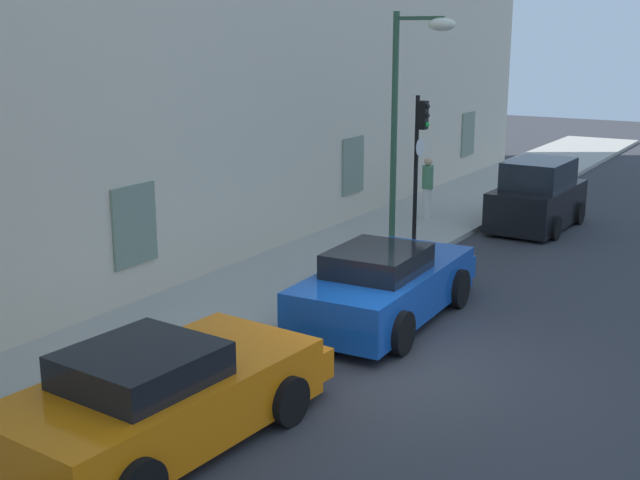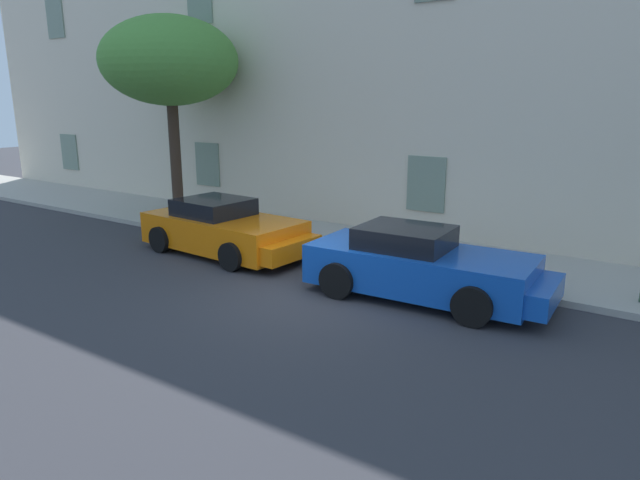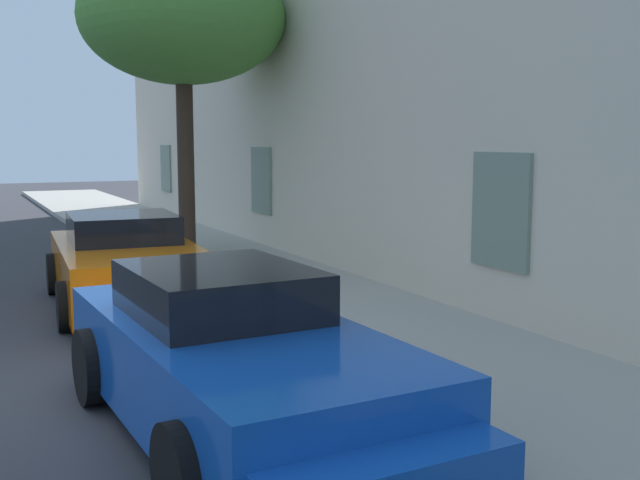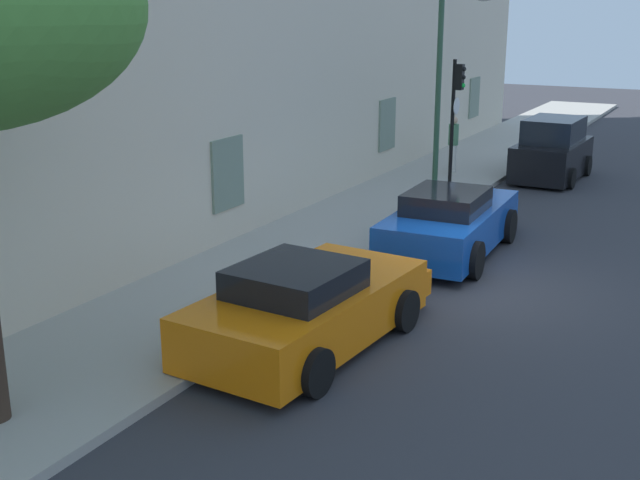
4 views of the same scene
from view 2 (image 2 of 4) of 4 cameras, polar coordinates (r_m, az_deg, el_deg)
The scene contains 6 objects.
ground_plane at distance 11.51m, azimuth -0.48°, elevation -5.57°, with size 80.00×80.00×0.00m, color #333338.
sidewalk at distance 14.57m, azimuth 7.85°, elevation -1.13°, with size 60.00×3.29×0.14m, color #A8A399.
building_facade at distance 17.65m, azimuth 14.36°, elevation 20.56°, with size 41.36×4.76×11.91m.
sportscar_red_lead at distance 14.53m, azimuth -9.32°, elevation 0.96°, with size 4.76×2.41×1.37m.
sportscar_yellow_flank at distance 11.31m, azimuth 10.80°, elevation -2.79°, with size 4.85×2.18×1.41m.
tree_near_kerb at distance 18.66m, azimuth -14.97°, elevation 17.01°, with size 4.20×4.20×6.18m.
Camera 2 is at (6.13, -8.92, 3.90)m, focal length 31.65 mm.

